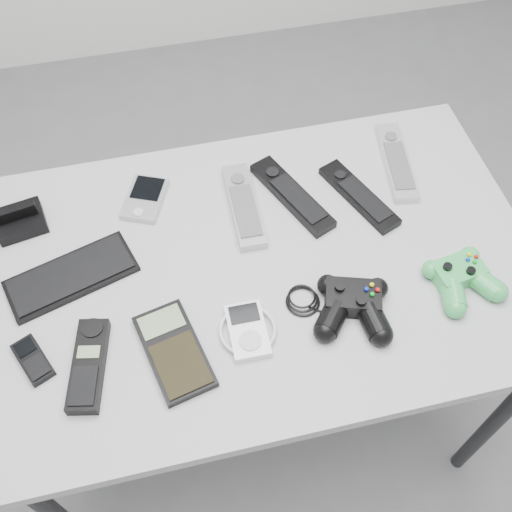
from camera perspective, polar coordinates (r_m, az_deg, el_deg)
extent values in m
plane|color=slate|center=(1.79, 0.94, -14.40)|extent=(3.50, 3.50, 0.00)
cube|color=#979799|center=(1.17, 0.62, -0.99)|extent=(1.07, 0.69, 0.03)
cylinder|color=black|center=(1.52, 22.08, -14.13)|extent=(0.03, 0.03, 0.69)
cylinder|color=black|center=(1.65, -18.63, -2.69)|extent=(0.03, 0.03, 0.69)
cylinder|color=black|center=(1.74, 13.93, 3.38)|extent=(0.03, 0.03, 0.69)
cube|color=black|center=(1.19, -17.18, -1.80)|extent=(0.26, 0.17, 0.01)
cube|color=black|center=(1.28, -21.71, 3.46)|extent=(0.11, 0.10, 0.05)
cube|color=#A5A5AC|center=(1.27, -10.55, 5.42)|extent=(0.11, 0.13, 0.02)
cube|color=#A5A5AC|center=(1.23, -1.18, 4.86)|extent=(0.06, 0.22, 0.02)
cube|color=black|center=(1.25, 3.45, 5.84)|extent=(0.14, 0.23, 0.02)
cube|color=black|center=(1.27, 9.78, 5.71)|extent=(0.12, 0.21, 0.02)
cube|color=#B9B9C0|center=(1.35, 13.22, 8.79)|extent=(0.08, 0.23, 0.02)
cube|color=black|center=(1.12, -20.50, -9.23)|extent=(0.08, 0.10, 0.02)
cube|color=black|center=(1.08, -15.67, -9.96)|extent=(0.09, 0.18, 0.03)
cube|color=black|center=(1.06, -7.82, -8.93)|extent=(0.13, 0.20, 0.02)
cube|color=white|center=(1.07, -0.81, -7.08)|extent=(0.11, 0.11, 0.02)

